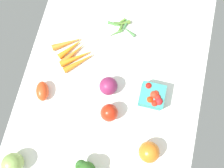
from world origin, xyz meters
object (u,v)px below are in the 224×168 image
object	(u,v)px
heirloom_tomato_green	(13,164)
carrot_bunch	(74,53)
berry_basket	(152,96)
heirloom_tomato_orange	(149,152)
okra_pile	(122,26)
roma_tomato	(42,91)
bell_pepper_red	(109,113)
red_onion_center	(108,86)

from	to	relation	value
heirloom_tomato_green	carrot_bunch	bearing A→B (deg)	-11.78
berry_basket	heirloom_tomato_orange	size ratio (longest dim) A/B	1.16
heirloom_tomato_green	okra_pile	world-z (taller)	heirloom_tomato_green
roma_tomato	okra_pile	size ratio (longest dim) A/B	0.61
berry_basket	heirloom_tomato_orange	xyz separation A→B (cm)	(-21.80, -2.90, 0.23)
roma_tomato	heirloom_tomato_green	distance (cm)	29.93
bell_pepper_red	berry_basket	bearing A→B (deg)	-55.65
heirloom_tomato_orange	okra_pile	xyz separation A→B (cm)	(50.64, 22.05, -3.33)
heirloom_tomato_orange	bell_pepper_red	xyz separation A→B (cm)	(11.20, 18.40, 0.02)
heirloom_tomato_green	red_onion_center	distance (cm)	47.31
berry_basket	heirloom_tomato_green	xyz separation A→B (cm)	(-37.80, 46.77, 0.27)
red_onion_center	bell_pepper_red	world-z (taller)	bell_pepper_red
bell_pepper_red	okra_pile	xyz separation A→B (cm)	(39.44, 3.65, -3.35)
heirloom_tomato_orange	heirloom_tomato_green	size ratio (longest dim) A/B	0.99
berry_basket	red_onion_center	size ratio (longest dim) A/B	1.26
heirloom_tomato_green	okra_pile	distance (cm)	72.22
berry_basket	roma_tomato	distance (cm)	45.31
heirloom_tomato_orange	carrot_bunch	world-z (taller)	heirloom_tomato_orange
berry_basket	carrot_bunch	size ratio (longest dim) A/B	0.46
heirloom_tomato_green	okra_pile	size ratio (longest dim) A/B	0.61
heirloom_tomato_orange	heirloom_tomato_green	bearing A→B (deg)	107.86
heirloom_tomato_orange	okra_pile	size ratio (longest dim) A/B	0.61
heirloom_tomato_green	bell_pepper_red	distance (cm)	41.45
heirloom_tomato_orange	red_onion_center	bearing A→B (deg)	44.25
heirloom_tomato_orange	carrot_bunch	bearing A→B (deg)	49.70
carrot_bunch	red_onion_center	world-z (taller)	red_onion_center
carrot_bunch	bell_pepper_red	world-z (taller)	bell_pepper_red
red_onion_center	berry_basket	bearing A→B (deg)	-90.06
bell_pepper_red	okra_pile	distance (cm)	39.75
bell_pepper_red	okra_pile	world-z (taller)	bell_pepper_red
heirloom_tomato_orange	carrot_bunch	xyz separation A→B (cm)	(33.39, 39.37, -2.75)
roma_tomato	bell_pepper_red	xyz separation A→B (cm)	(-2.60, -29.07, 1.60)
roma_tomato	heirloom_tomato_orange	xyz separation A→B (cm)	(-13.80, -47.47, 1.58)
carrot_bunch	bell_pepper_red	distance (cm)	30.65
heirloom_tomato_orange	carrot_bunch	size ratio (longest dim) A/B	0.40
red_onion_center	bell_pepper_red	size ratio (longest dim) A/B	0.92
heirloom_tomato_orange	okra_pile	bearing A→B (deg)	23.53
roma_tomato	okra_pile	bearing A→B (deg)	126.82
roma_tomato	okra_pile	xyz separation A→B (cm)	(36.85, -25.42, -1.75)
heirloom_tomato_green	okra_pile	xyz separation A→B (cm)	(66.65, -27.62, -3.37)
roma_tomato	bell_pepper_red	world-z (taller)	bell_pepper_red
berry_basket	bell_pepper_red	distance (cm)	18.78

